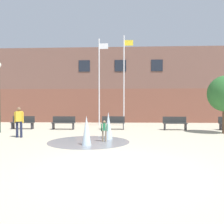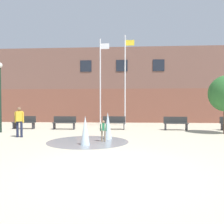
# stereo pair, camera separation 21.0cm
# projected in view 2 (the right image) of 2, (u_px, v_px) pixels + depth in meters

# --- Properties ---
(ground_plane) EXTENTS (100.00, 100.00, 0.00)m
(ground_plane) POSITION_uv_depth(u_px,v_px,m) (112.00, 167.00, 5.95)
(ground_plane) COLOR #BCB299
(library_building) EXTENTS (36.00, 6.05, 7.31)m
(library_building) POSITION_uv_depth(u_px,v_px,m) (122.00, 87.00, 24.07)
(library_building) COLOR brown
(library_building) RESTS_ON ground
(splash_fountain) EXTENTS (3.77, 3.77, 1.35)m
(splash_fountain) POSITION_uv_depth(u_px,v_px,m) (96.00, 131.00, 10.12)
(splash_fountain) COLOR gray
(splash_fountain) RESTS_ON ground
(park_bench_far_left) EXTENTS (1.60, 0.44, 0.91)m
(park_bench_far_left) POSITION_uv_depth(u_px,v_px,m) (24.00, 122.00, 15.61)
(park_bench_far_left) COLOR #28282D
(park_bench_far_left) RESTS_ON ground
(park_bench_left_of_flagpoles) EXTENTS (1.60, 0.44, 0.91)m
(park_bench_left_of_flagpoles) POSITION_uv_depth(u_px,v_px,m) (64.00, 122.00, 15.28)
(park_bench_left_of_flagpoles) COLOR #28282D
(park_bench_left_of_flagpoles) RESTS_ON ground
(park_bench_center) EXTENTS (1.60, 0.44, 0.91)m
(park_bench_center) POSITION_uv_depth(u_px,v_px,m) (114.00, 123.00, 15.22)
(park_bench_center) COLOR #28282D
(park_bench_center) RESTS_ON ground
(park_bench_under_right_flagpole) EXTENTS (1.60, 0.44, 0.91)m
(park_bench_under_right_flagpole) POSITION_uv_depth(u_px,v_px,m) (176.00, 123.00, 14.80)
(park_bench_under_right_flagpole) COLOR #28282D
(park_bench_under_right_flagpole) RESTS_ON ground
(child_in_fountain) EXTENTS (0.31, 0.22, 0.99)m
(child_in_fountain) POSITION_uv_depth(u_px,v_px,m) (103.00, 129.00, 10.10)
(child_in_fountain) COLOR #89755B
(child_in_fountain) RESTS_ON ground
(adult_watching) EXTENTS (0.50, 0.36, 1.59)m
(adult_watching) POSITION_uv_depth(u_px,v_px,m) (19.00, 120.00, 11.47)
(adult_watching) COLOR #1E233D
(adult_watching) RESTS_ON ground
(flagpole_left) EXTENTS (0.80, 0.10, 7.21)m
(flagpole_left) POSITION_uv_depth(u_px,v_px,m) (101.00, 79.00, 18.20)
(flagpole_left) COLOR silver
(flagpole_left) RESTS_ON ground
(flagpole_right) EXTENTS (0.80, 0.10, 7.46)m
(flagpole_right) POSITION_uv_depth(u_px,v_px,m) (125.00, 78.00, 18.06)
(flagpole_right) COLOR silver
(flagpole_right) RESTS_ON ground
(lamp_post_left_lane) EXTENTS (0.32, 0.32, 4.31)m
(lamp_post_left_lane) POSITION_uv_depth(u_px,v_px,m) (0.00, 88.00, 13.44)
(lamp_post_left_lane) COLOR #192D23
(lamp_post_left_lane) RESTS_ON ground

